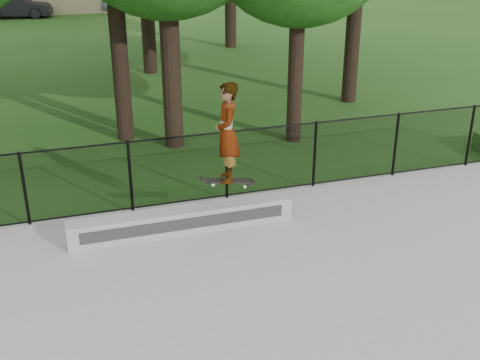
% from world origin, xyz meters
% --- Properties ---
extents(grind_ledge, '(4.25, 0.40, 0.46)m').
position_xyz_m(grind_ledge, '(-1.22, 4.70, 0.29)').
color(grind_ledge, '#A9A9A4').
rests_on(grind_ledge, concrete_slab).
extents(car_b, '(3.75, 2.01, 1.29)m').
position_xyz_m(car_b, '(-4.66, 34.63, 0.65)').
color(car_b, black).
rests_on(car_b, ground).
extents(car_c, '(4.04, 2.39, 1.20)m').
position_xyz_m(car_c, '(2.23, 35.80, 0.60)').
color(car_c, '#9398A7').
rests_on(car_c, ground).
extents(skater_airborne, '(0.84, 0.72, 1.96)m').
position_xyz_m(skater_airborne, '(-0.42, 4.43, 2.01)').
color(skater_airborne, black).
rests_on(skater_airborne, ground).
extents(chainlink_fence, '(16.06, 0.06, 1.50)m').
position_xyz_m(chainlink_fence, '(0.00, 5.90, 0.81)').
color(chainlink_fence, black).
rests_on(chainlink_fence, concrete_slab).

